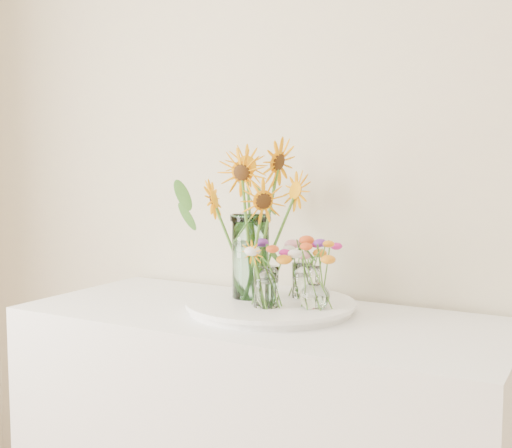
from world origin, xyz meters
The scene contains 9 objects.
tray centered at (-0.48, 1.97, 0.91)m, with size 0.47×0.47×0.03m, color white.
mason_jar centered at (-0.56, 1.98, 1.05)m, with size 0.11×0.11×0.26m, color #BAF8E8.
sunflower_bouquet centered at (-0.56, 1.98, 1.16)m, with size 0.57×0.57×0.47m, color #F39805, non-canonical shape.
small_vase_a centered at (-0.46, 1.89, 0.98)m, with size 0.07×0.07×0.12m, color white.
wildflower_posy_a centered at (-0.46, 1.89, 1.03)m, with size 0.19×0.19×0.21m, color orange, non-canonical shape.
small_vase_b centered at (-0.33, 1.95, 0.99)m, with size 0.08×0.08×0.12m, color white, non-canonical shape.
wildflower_posy_b centered at (-0.33, 1.95, 1.03)m, with size 0.20×0.20×0.21m, color orange, non-canonical shape.
small_vase_c centered at (-0.42, 2.06, 0.98)m, with size 0.06×0.06×0.11m, color white.
wildflower_posy_c centered at (-0.42, 2.06, 1.02)m, with size 0.19×0.19×0.20m, color orange, non-canonical shape.
Camera 1 is at (0.37, 0.35, 1.32)m, focal length 45.00 mm.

